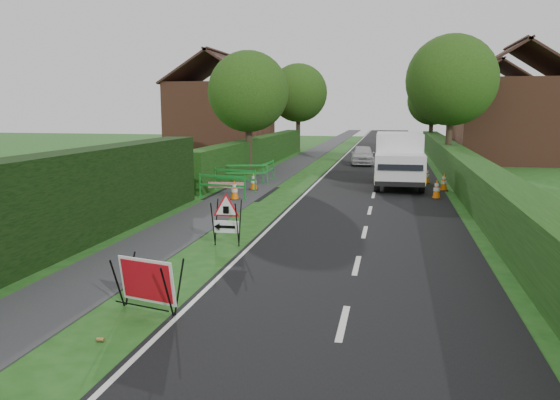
{
  "coord_description": "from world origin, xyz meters",
  "views": [
    {
      "loc": [
        3.23,
        -11.29,
        3.61
      ],
      "look_at": [
        0.3,
        2.85,
        1.17
      ],
      "focal_mm": 35.0,
      "sensor_mm": 36.0,
      "label": 1
    }
  ],
  "objects": [
    {
      "name": "red_rect_sign",
      "position": [
        -0.98,
        -2.64,
        0.56
      ],
      "size": [
        1.26,
        0.94,
        0.97
      ],
      "rotation": [
        0.0,
        0.0,
        -0.24
      ],
      "color": "black",
      "rests_on": "ground"
    },
    {
      "name": "ground",
      "position": [
        0.0,
        0.0,
        0.0
      ],
      "size": [
        120.0,
        120.0,
        0.0
      ],
      "primitive_type": "plane",
      "color": "#1D4D16",
      "rests_on": "ground"
    },
    {
      "name": "redwhite_plank",
      "position": [
        -3.51,
        10.22,
        0.0
      ],
      "size": [
        1.5,
        0.21,
        0.25
      ],
      "primitive_type": "cube",
      "rotation": [
        0.0,
        0.0,
        0.11
      ],
      "color": "red",
      "rests_on": "ground"
    },
    {
      "name": "hedge_east",
      "position": [
        6.5,
        16.0,
        0.0
      ],
      "size": [
        1.2,
        50.0,
        1.5
      ],
      "primitive_type": "cube",
      "color": "#14380F",
      "rests_on": "ground"
    },
    {
      "name": "traffic_cone_1",
      "position": [
        5.48,
        13.5,
        0.39
      ],
      "size": [
        0.38,
        0.38,
        0.79
      ],
      "color": "black",
      "rests_on": "ground"
    },
    {
      "name": "tree_fe",
      "position": [
        6.4,
        38.0,
        4.22
      ],
      "size": [
        4.2,
        4.2,
        6.33
      ],
      "color": "#2D2116",
      "rests_on": "ground"
    },
    {
      "name": "footpath",
      "position": [
        -3.0,
        35.0,
        0.01
      ],
      "size": [
        2.0,
        90.0,
        0.02
      ],
      "primitive_type": "cube",
      "color": "#2D2D30",
      "rests_on": "ground"
    },
    {
      "name": "hedge_west_far",
      "position": [
        -5.0,
        22.0,
        0.0
      ],
      "size": [
        1.0,
        24.0,
        1.8
      ],
      "primitive_type": "cube",
      "color": "#14380F",
      "rests_on": "ground"
    },
    {
      "name": "triangle_sign",
      "position": [
        -1.01,
        2.1,
        0.84
      ],
      "size": [
        0.84,
        0.84,
        1.2
      ],
      "rotation": [
        0.0,
        0.0,
        0.02
      ],
      "color": "black",
      "rests_on": "ground"
    },
    {
      "name": "ped_barrier_3",
      "position": [
        -2.78,
        14.91,
        0.63
      ],
      "size": [
        0.41,
        2.07,
        1.0
      ],
      "rotation": [
        0.0,
        0.0,
        1.54
      ],
      "color": "#177E28",
      "rests_on": "ground"
    },
    {
      "name": "hedge_west_near",
      "position": [
        -5.0,
        0.0,
        0.0
      ],
      "size": [
        1.1,
        18.0,
        2.5
      ],
      "primitive_type": "cube",
      "color": "black",
      "rests_on": "ground"
    },
    {
      "name": "ped_barrier_0",
      "position": [
        -3.43,
        9.41,
        0.63
      ],
      "size": [
        2.09,
        0.68,
        1.0
      ],
      "rotation": [
        0.0,
        0.0,
        -0.16
      ],
      "color": "#177E28",
      "rests_on": "ground"
    },
    {
      "name": "traffic_cone_4",
      "position": [
        -2.79,
        12.02,
        0.39
      ],
      "size": [
        0.38,
        0.38,
        0.79
      ],
      "color": "black",
      "rests_on": "ground"
    },
    {
      "name": "road_surface",
      "position": [
        2.5,
        35.0,
        0.0
      ],
      "size": [
        6.0,
        90.0,
        0.02
      ],
      "primitive_type": "cube",
      "color": "black",
      "rests_on": "ground"
    },
    {
      "name": "traffic_cone_0",
      "position": [
        5.0,
        11.21,
        0.39
      ],
      "size": [
        0.38,
        0.38,
        0.79
      ],
      "color": "black",
      "rests_on": "ground"
    },
    {
      "name": "house_east_a",
      "position": [
        11.0,
        28.0,
        2.9
      ],
      "size": [
        7.5,
        7.4,
        7.88
      ],
      "color": "brown",
      "rests_on": "ground"
    },
    {
      "name": "tree_nw",
      "position": [
        -4.6,
        18.0,
        4.48
      ],
      "size": [
        4.4,
        4.4,
        6.7
      ],
      "color": "#2D2116",
      "rests_on": "ground"
    },
    {
      "name": "ped_barrier_2",
      "position": [
        -3.56,
        13.64,
        0.63
      ],
      "size": [
        2.08,
        0.82,
        1.0
      ],
      "rotation": [
        0.0,
        0.0,
        0.24
      ],
      "color": "#177E28",
      "rests_on": "ground"
    },
    {
      "name": "litter_can",
      "position": [
        -1.15,
        -3.98,
        0.0
      ],
      "size": [
        0.12,
        0.07,
        0.07
      ],
      "primitive_type": "cylinder",
      "rotation": [
        0.0,
        1.57,
        0.0
      ],
      "color": "#BF7F4C",
      "rests_on": "ground"
    },
    {
      "name": "tree_ne",
      "position": [
        6.4,
        22.0,
        5.17
      ],
      "size": [
        5.2,
        5.2,
        7.79
      ],
      "color": "#2D2116",
      "rests_on": "ground"
    },
    {
      "name": "ped_barrier_1",
      "position": [
        -3.52,
        11.52,
        0.63
      ],
      "size": [
        2.09,
        0.79,
        1.0
      ],
      "rotation": [
        0.0,
        0.0,
        -0.22
      ],
      "color": "#177E28",
      "rests_on": "ground"
    },
    {
      "name": "house_east_b",
      "position": [
        12.0,
        42.0,
        2.9
      ],
      "size": [
        7.5,
        7.4,
        7.88
      ],
      "color": "brown",
      "rests_on": "ground"
    },
    {
      "name": "works_van",
      "position": [
        3.52,
        14.43,
        1.3
      ],
      "size": [
        2.19,
        5.41,
        2.45
      ],
      "rotation": [
        0.0,
        0.0,
        0.01
      ],
      "color": "silver",
      "rests_on": "ground"
    },
    {
      "name": "traffic_cone_2",
      "position": [
        4.85,
        15.79,
        0.39
      ],
      "size": [
        0.38,
        0.38,
        0.79
      ],
      "color": "black",
      "rests_on": "ground"
    },
    {
      "name": "tree_fw",
      "position": [
        -4.6,
        34.0,
        4.83
      ],
      "size": [
        4.8,
        4.8,
        7.24
      ],
      "color": "#2D2116",
      "rests_on": "ground"
    },
    {
      "name": "hatchback_car",
      "position": [
        1.34,
        24.23,
        0.62
      ],
      "size": [
        1.66,
        3.72,
        1.24
      ],
      "primitive_type": "imported",
      "rotation": [
        0.0,
        0.0,
        0.05
      ],
      "color": "silver",
      "rests_on": "ground"
    },
    {
      "name": "traffic_cone_3",
      "position": [
        -2.89,
        9.33,
        0.39
      ],
      "size": [
        0.38,
        0.38,
        0.79
      ],
      "color": "black",
      "rests_on": "ground"
    },
    {
      "name": "house_west",
      "position": [
        -10.0,
        30.0,
        2.9
      ],
      "size": [
        7.5,
        7.4,
        7.88
      ],
      "color": "brown",
      "rests_on": "ground"
    }
  ]
}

